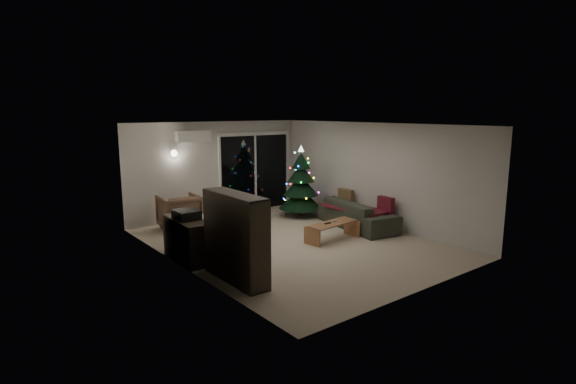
% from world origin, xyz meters
% --- Properties ---
extents(room, '(6.50, 7.51, 2.60)m').
position_xyz_m(room, '(0.46, 1.49, 1.02)').
color(room, beige).
rests_on(room, ground).
extents(bookshelf, '(0.75, 1.51, 1.47)m').
position_xyz_m(bookshelf, '(-2.25, -1.08, 0.73)').
color(bookshelf, black).
rests_on(bookshelf, floor).
extents(media_cabinet, '(0.54, 1.29, 0.79)m').
position_xyz_m(media_cabinet, '(-2.25, 0.35, 0.40)').
color(media_cabinet, black).
rests_on(media_cabinet, floor).
extents(stereo, '(0.40, 0.48, 0.17)m').
position_xyz_m(stereo, '(-2.25, 0.35, 0.88)').
color(stereo, black).
rests_on(stereo, media_cabinet).
extents(armchair, '(0.99, 1.01, 0.83)m').
position_xyz_m(armchair, '(-1.43, 2.52, 0.42)').
color(armchair, brown).
rests_on(armchair, floor).
extents(ottoman, '(0.64, 0.64, 0.49)m').
position_xyz_m(ottoman, '(-1.32, 1.51, 0.24)').
color(ottoman, white).
rests_on(ottoman, floor).
extents(cardboard_box_a, '(0.49, 0.40, 0.31)m').
position_xyz_m(cardboard_box_a, '(-1.75, 1.00, 0.16)').
color(cardboard_box_a, silver).
rests_on(cardboard_box_a, floor).
extents(cardboard_box_b, '(0.38, 0.30, 0.25)m').
position_xyz_m(cardboard_box_b, '(0.06, 1.49, 0.12)').
color(cardboard_box_b, silver).
rests_on(cardboard_box_b, floor).
extents(side_table, '(0.50, 0.50, 0.55)m').
position_xyz_m(side_table, '(0.32, 2.46, 0.27)').
color(side_table, black).
rests_on(side_table, floor).
extents(floor_lamp, '(0.28, 0.28, 1.77)m').
position_xyz_m(floor_lamp, '(-1.18, 3.27, 0.88)').
color(floor_lamp, black).
rests_on(floor_lamp, floor).
extents(sofa, '(1.30, 2.39, 0.66)m').
position_xyz_m(sofa, '(2.05, 0.08, 0.33)').
color(sofa, '#454B3F').
rests_on(sofa, floor).
extents(sofa_throw, '(0.70, 1.63, 0.05)m').
position_xyz_m(sofa_throw, '(1.95, 0.08, 0.48)').
color(sofa_throw, maroon).
rests_on(sofa_throw, sofa).
extents(cushion_a, '(0.17, 0.44, 0.43)m').
position_xyz_m(cushion_a, '(2.30, 0.73, 0.60)').
color(cushion_a, brown).
rests_on(cushion_a, sofa).
extents(cushion_b, '(0.16, 0.44, 0.43)m').
position_xyz_m(cushion_b, '(2.30, -0.57, 0.60)').
color(cushion_b, maroon).
rests_on(cushion_b, sofa).
extents(coffee_table, '(1.29, 0.58, 0.40)m').
position_xyz_m(coffee_table, '(0.80, -0.38, 0.20)').
color(coffee_table, '#A2673E').
rests_on(coffee_table, floor).
extents(remote_a, '(0.16, 0.05, 0.02)m').
position_xyz_m(remote_a, '(0.65, -0.38, 0.41)').
color(remote_a, black).
rests_on(remote_a, coffee_table).
extents(remote_b, '(0.15, 0.09, 0.02)m').
position_xyz_m(remote_b, '(0.90, -0.33, 0.41)').
color(remote_b, slate).
rests_on(remote_b, coffee_table).
extents(christmas_tree, '(1.27, 1.27, 1.88)m').
position_xyz_m(christmas_tree, '(1.72, 1.82, 0.94)').
color(christmas_tree, '#10331D').
rests_on(christmas_tree, floor).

